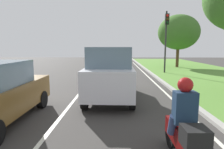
{
  "coord_description": "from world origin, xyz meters",
  "views": [
    {
      "loc": [
        1.12,
        1.34,
        2.29
      ],
      "look_at": [
        0.95,
        8.92,
        1.2
      ],
      "focal_mm": 30.96,
      "sensor_mm": 36.0,
      "label": 1
    }
  ],
  "objects_px": {
    "car_suv_ahead": "(110,73)",
    "motorcycle": "(183,139)",
    "traffic_light_near_right": "(166,32)",
    "tree_roadside_far": "(179,32)",
    "rider_person": "(184,107)"
  },
  "relations": [
    {
      "from": "car_suv_ahead",
      "to": "traffic_light_near_right",
      "type": "bearing_deg",
      "value": 62.95
    },
    {
      "from": "motorcycle",
      "to": "tree_roadside_far",
      "type": "bearing_deg",
      "value": 72.52
    },
    {
      "from": "tree_roadside_far",
      "to": "rider_person",
      "type": "bearing_deg",
      "value": -106.95
    },
    {
      "from": "car_suv_ahead",
      "to": "motorcycle",
      "type": "distance_m",
      "value": 5.2
    },
    {
      "from": "car_suv_ahead",
      "to": "motorcycle",
      "type": "height_order",
      "value": "car_suv_ahead"
    },
    {
      "from": "car_suv_ahead",
      "to": "rider_person",
      "type": "distance_m",
      "value": 5.12
    },
    {
      "from": "traffic_light_near_right",
      "to": "tree_roadside_far",
      "type": "height_order",
      "value": "tree_roadside_far"
    },
    {
      "from": "rider_person",
      "to": "tree_roadside_far",
      "type": "height_order",
      "value": "tree_roadside_far"
    },
    {
      "from": "car_suv_ahead",
      "to": "motorcycle",
      "type": "bearing_deg",
      "value": -71.82
    },
    {
      "from": "motorcycle",
      "to": "tree_roadside_far",
      "type": "relative_size",
      "value": 0.33
    },
    {
      "from": "car_suv_ahead",
      "to": "tree_roadside_far",
      "type": "xyz_separation_m",
      "value": [
        7.05,
        13.24,
        2.7
      ]
    },
    {
      "from": "traffic_light_near_right",
      "to": "tree_roadside_far",
      "type": "relative_size",
      "value": 0.92
    },
    {
      "from": "traffic_light_near_right",
      "to": "motorcycle",
      "type": "bearing_deg",
      "value": -102.56
    },
    {
      "from": "traffic_light_near_right",
      "to": "rider_person",
      "type": "bearing_deg",
      "value": -102.61
    },
    {
      "from": "tree_roadside_far",
      "to": "car_suv_ahead",
      "type": "bearing_deg",
      "value": -118.04
    }
  ]
}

